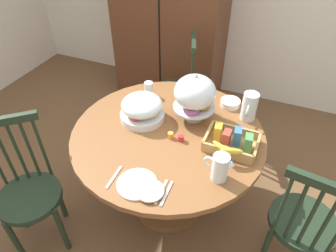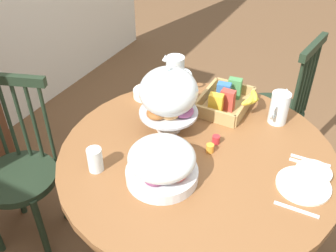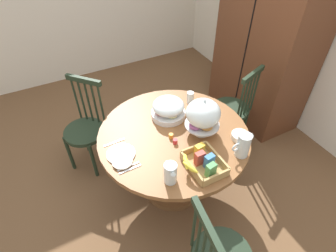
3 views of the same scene
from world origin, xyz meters
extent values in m
plane|color=brown|center=(0.00, 0.00, 0.00)|extent=(10.00, 10.00, 0.00)
cube|color=brown|center=(-0.48, 1.50, 0.95)|extent=(1.10, 0.56, 1.90)
cube|color=black|center=(-0.48, 1.22, 1.04)|extent=(0.01, 0.01, 1.52)
cylinder|color=brown|center=(0.12, 0.01, 0.72)|extent=(1.25, 1.25, 0.04)
cylinder|color=brown|center=(0.12, 0.01, 0.39)|extent=(0.14, 0.14, 0.63)
cylinder|color=brown|center=(0.12, 0.01, 0.03)|extent=(0.56, 0.56, 0.06)
cylinder|color=#1E2D1E|center=(-0.19, 0.89, 0.45)|extent=(0.40, 0.40, 0.04)
cylinder|color=#1E2D1E|center=(-0.37, 0.97, 0.23)|extent=(0.04, 0.04, 0.45)
cylinder|color=#1E2D1E|center=(-0.28, 0.71, 0.23)|extent=(0.04, 0.04, 0.45)
cylinder|color=#1E2D1E|center=(-0.11, 1.06, 0.23)|extent=(0.04, 0.04, 0.45)
cylinder|color=#1E2D1E|center=(-0.01, 0.80, 0.23)|extent=(0.04, 0.04, 0.45)
cylinder|color=#1E2D1E|center=(-0.09, 1.07, 0.69)|extent=(0.02, 0.02, 0.48)
cylinder|color=#1E2D1E|center=(-0.06, 1.00, 0.69)|extent=(0.02, 0.02, 0.48)
cylinder|color=#1E2D1E|center=(-0.04, 0.94, 0.69)|extent=(0.02, 0.02, 0.48)
cylinder|color=#1E2D1E|center=(-0.02, 0.87, 0.69)|extent=(0.02, 0.02, 0.48)
cylinder|color=#1E2D1E|center=(0.01, 0.81, 0.69)|extent=(0.02, 0.02, 0.48)
cube|color=#1E2D1E|center=(-0.04, 0.94, 0.95)|extent=(0.15, 0.35, 0.05)
cylinder|color=#1E2D1E|center=(-0.57, -0.60, 0.45)|extent=(0.40, 0.40, 0.04)
cylinder|color=#1E2D1E|center=(-0.58, -0.80, 0.23)|extent=(0.04, 0.04, 0.45)
cylinder|color=#1E2D1E|center=(-0.38, -0.61, 0.23)|extent=(0.04, 0.04, 0.45)
cylinder|color=#1E2D1E|center=(-0.77, -0.59, 0.23)|extent=(0.04, 0.04, 0.45)
cylinder|color=#1E2D1E|center=(-0.56, -0.40, 0.23)|extent=(0.04, 0.04, 0.45)
cylinder|color=#1E2D1E|center=(-0.78, -0.58, 0.69)|extent=(0.02, 0.02, 0.48)
cylinder|color=#1E2D1E|center=(-0.73, -0.53, 0.69)|extent=(0.02, 0.02, 0.48)
cylinder|color=#1E2D1E|center=(-0.68, -0.48, 0.69)|extent=(0.02, 0.02, 0.48)
cylinder|color=#1E2D1E|center=(-0.63, -0.44, 0.69)|extent=(0.02, 0.02, 0.48)
cylinder|color=#1E2D1E|center=(-0.57, -0.39, 0.69)|extent=(0.02, 0.02, 0.48)
cube|color=#1E2D1E|center=(-0.68, -0.48, 0.95)|extent=(0.29, 0.27, 0.05)
cylinder|color=#1E2D1E|center=(0.91, 0.04, 0.23)|extent=(0.04, 0.04, 0.45)
cylinder|color=#1E2D1E|center=(1.01, -0.28, 0.69)|extent=(0.02, 0.02, 0.48)
cylinder|color=#1E2D1E|center=(0.94, -0.27, 0.69)|extent=(0.02, 0.02, 0.48)
cylinder|color=#1E2D1E|center=(0.87, -0.26, 0.69)|extent=(0.02, 0.02, 0.48)
cube|color=#1E2D1E|center=(1.01, -0.28, 0.95)|extent=(0.36, 0.09, 0.05)
cylinder|color=silver|center=(0.22, 0.21, 0.75)|extent=(0.12, 0.12, 0.02)
cylinder|color=silver|center=(0.22, 0.21, 0.79)|extent=(0.03, 0.03, 0.09)
cylinder|color=silver|center=(0.22, 0.21, 0.84)|extent=(0.28, 0.28, 0.01)
torus|color=#B27033|center=(0.28, 0.22, 0.86)|extent=(0.10, 0.10, 0.03)
torus|color=#D19347|center=(0.24, 0.30, 0.86)|extent=(0.10, 0.10, 0.03)
torus|color=#935628|center=(0.16, 0.24, 0.86)|extent=(0.10, 0.10, 0.03)
torus|color=tan|center=(0.19, 0.19, 0.86)|extent=(0.10, 0.10, 0.03)
torus|color=#994C84|center=(0.23, 0.14, 0.86)|extent=(0.10, 0.10, 0.03)
ellipsoid|color=silver|center=(0.22, 0.21, 0.95)|extent=(0.27, 0.27, 0.22)
sphere|color=silver|center=(0.22, 0.21, 1.07)|extent=(0.02, 0.02, 0.02)
cylinder|color=silver|center=(-0.10, 0.08, 0.77)|extent=(0.30, 0.30, 0.05)
ellipsoid|color=beige|center=(-0.03, 0.08, 0.80)|extent=(0.09, 0.09, 0.03)
ellipsoid|color=#8CBF59|center=(-0.11, 0.14, 0.80)|extent=(0.09, 0.09, 0.03)
ellipsoid|color=#6B2D4C|center=(-0.16, 0.07, 0.80)|extent=(0.09, 0.09, 0.03)
ellipsoid|color=#CC3D33|center=(-0.10, 0.01, 0.80)|extent=(0.09, 0.09, 0.03)
ellipsoid|color=silver|center=(-0.10, 0.08, 0.85)|extent=(0.28, 0.28, 0.13)
cylinder|color=silver|center=(0.52, -0.23, 0.82)|extent=(0.09, 0.09, 0.16)
cylinder|color=orange|center=(0.52, -0.23, 0.80)|extent=(0.08, 0.08, 0.11)
cone|color=silver|center=(0.58, -0.24, 0.89)|extent=(0.04, 0.04, 0.03)
torus|color=silver|center=(0.46, -0.22, 0.83)|extent=(0.08, 0.03, 0.07)
cylinder|color=silver|center=(0.56, 0.35, 0.84)|extent=(0.10, 0.10, 0.20)
cylinder|color=white|center=(0.56, 0.35, 0.81)|extent=(0.09, 0.09, 0.14)
cone|color=silver|center=(0.56, 0.41, 0.92)|extent=(0.04, 0.04, 0.03)
torus|color=silver|center=(0.56, 0.29, 0.85)|extent=(0.01, 0.07, 0.07)
cube|color=tan|center=(0.52, 0.04, 0.75)|extent=(0.30, 0.22, 0.01)
cube|color=tan|center=(0.52, -0.07, 0.78)|extent=(0.30, 0.02, 0.07)
cube|color=tan|center=(0.52, 0.15, 0.78)|extent=(0.30, 0.02, 0.07)
cube|color=tan|center=(0.37, 0.04, 0.78)|extent=(0.02, 0.22, 0.07)
cube|color=tan|center=(0.67, 0.04, 0.78)|extent=(0.02, 0.22, 0.07)
cube|color=gold|center=(0.43, 0.06, 0.81)|extent=(0.05, 0.08, 0.11)
cube|color=#B23D33|center=(0.49, 0.02, 0.81)|extent=(0.05, 0.07, 0.11)
cube|color=#336BAD|center=(0.55, 0.06, 0.81)|extent=(0.05, 0.08, 0.11)
cube|color=#47894C|center=(0.62, 0.03, 0.81)|extent=(0.05, 0.08, 0.11)
ellipsoid|color=yellow|center=(0.49, -0.10, 0.84)|extent=(0.14, 0.08, 0.05)
ellipsoid|color=yellow|center=(0.52, -0.10, 0.84)|extent=(0.13, 0.03, 0.05)
ellipsoid|color=yellow|center=(0.55, -0.10, 0.84)|extent=(0.14, 0.08, 0.05)
cylinder|color=white|center=(0.13, -0.45, 0.75)|extent=(0.22, 0.22, 0.01)
cylinder|color=white|center=(0.22, -0.47, 0.76)|extent=(0.15, 0.15, 0.01)
cylinder|color=white|center=(0.41, 0.46, 0.76)|extent=(0.14, 0.14, 0.04)
cylinder|color=silver|center=(-0.18, 0.35, 0.80)|extent=(0.06, 0.06, 0.11)
cylinder|color=#B7282D|center=(0.22, -0.03, 0.76)|extent=(0.04, 0.04, 0.04)
cylinder|color=orange|center=(0.15, -0.03, 0.76)|extent=(0.04, 0.04, 0.04)
cube|color=silver|center=(0.27, -0.45, 0.74)|extent=(0.02, 0.17, 0.01)
cube|color=silver|center=(0.30, -0.45, 0.74)|extent=(0.02, 0.17, 0.01)
cube|color=silver|center=(-0.01, -0.46, 0.74)|extent=(0.02, 0.17, 0.01)
camera|label=1|loc=(0.70, -1.36, 2.02)|focal=32.59mm
camera|label=2|loc=(-1.10, -0.49, 1.88)|focal=41.16mm
camera|label=3|loc=(1.54, -0.79, 2.30)|focal=29.27mm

